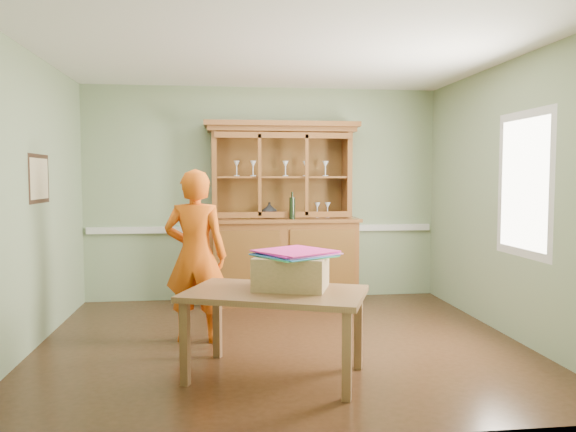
{
  "coord_description": "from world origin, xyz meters",
  "views": [
    {
      "loc": [
        -0.57,
        -5.19,
        1.57
      ],
      "look_at": [
        0.12,
        0.4,
        1.17
      ],
      "focal_mm": 35.0,
      "sensor_mm": 36.0,
      "label": 1
    }
  ],
  "objects": [
    {
      "name": "chair_rail",
      "position": [
        0.0,
        1.98,
        0.9
      ],
      "size": [
        4.41,
        0.05,
        0.08
      ],
      "primitive_type": "cube",
      "color": "silver",
      "rests_on": "wall_back"
    },
    {
      "name": "framed_map",
      "position": [
        -2.23,
        0.3,
        1.55
      ],
      "size": [
        0.03,
        0.6,
        0.46
      ],
      "color": "#331F14",
      "rests_on": "wall_left"
    },
    {
      "name": "window_panel",
      "position": [
        2.23,
        -0.3,
        1.5
      ],
      "size": [
        0.03,
        0.96,
        1.36
      ],
      "color": "silver",
      "rests_on": "wall_right"
    },
    {
      "name": "wall_front",
      "position": [
        0.0,
        -2.0,
        1.35
      ],
      "size": [
        4.5,
        0.0,
        4.5
      ],
      "primitive_type": "plane",
      "rotation": [
        -1.57,
        0.0,
        0.0
      ],
      "color": "gray",
      "rests_on": "floor"
    },
    {
      "name": "floor",
      "position": [
        0.0,
        0.0,
        0.0
      ],
      "size": [
        4.5,
        4.5,
        0.0
      ],
      "primitive_type": "plane",
      "color": "#412515",
      "rests_on": "ground"
    },
    {
      "name": "person",
      "position": [
        -0.79,
        0.16,
        0.82
      ],
      "size": [
        0.66,
        0.5,
        1.64
      ],
      "primitive_type": "imported",
      "rotation": [
        0.0,
        0.0,
        2.96
      ],
      "color": "#DC550D",
      "rests_on": "floor"
    },
    {
      "name": "kite_stack",
      "position": [
        0.04,
        -0.81,
        0.96
      ],
      "size": [
        0.71,
        0.71,
        0.04
      ],
      "rotation": [
        0.0,
        0.0,
        0.54
      ],
      "color": "#32AD5F",
      "rests_on": "cardboard_box"
    },
    {
      "name": "wall_right",
      "position": [
        2.25,
        0.0,
        1.35
      ],
      "size": [
        0.0,
        4.0,
        4.0
      ],
      "primitive_type": "plane",
      "rotation": [
        1.57,
        0.0,
        -1.57
      ],
      "color": "gray",
      "rests_on": "floor"
    },
    {
      "name": "wall_back",
      "position": [
        0.0,
        2.0,
        1.35
      ],
      "size": [
        4.5,
        0.0,
        4.5
      ],
      "primitive_type": "plane",
      "rotation": [
        1.57,
        0.0,
        0.0
      ],
      "color": "gray",
      "rests_on": "floor"
    },
    {
      "name": "cardboard_box",
      "position": [
        -0.0,
        -0.82,
        0.81
      ],
      "size": [
        0.66,
        0.59,
        0.26
      ],
      "primitive_type": "cube",
      "rotation": [
        0.0,
        0.0,
        -0.31
      ],
      "color": "#A48054",
      "rests_on": "dining_table"
    },
    {
      "name": "wall_left",
      "position": [
        -2.25,
        0.0,
        1.35
      ],
      "size": [
        0.0,
        4.0,
        4.0
      ],
      "primitive_type": "plane",
      "rotation": [
        1.57,
        0.0,
        1.57
      ],
      "color": "gray",
      "rests_on": "floor"
    },
    {
      "name": "ceiling",
      "position": [
        0.0,
        0.0,
        2.7
      ],
      "size": [
        4.5,
        4.5,
        0.0
      ],
      "primitive_type": "plane",
      "rotation": [
        3.14,
        0.0,
        0.0
      ],
      "color": "white",
      "rests_on": "wall_back"
    },
    {
      "name": "dining_table",
      "position": [
        -0.14,
        -0.9,
        0.6
      ],
      "size": [
        1.57,
        1.25,
        0.68
      ],
      "rotation": [
        0.0,
        0.0,
        -0.36
      ],
      "color": "brown",
      "rests_on": "floor"
    },
    {
      "name": "china_hutch",
      "position": [
        0.21,
        1.75,
        0.79
      ],
      "size": [
        1.91,
        0.63,
        2.24
      ],
      "color": "brown",
      "rests_on": "floor"
    }
  ]
}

